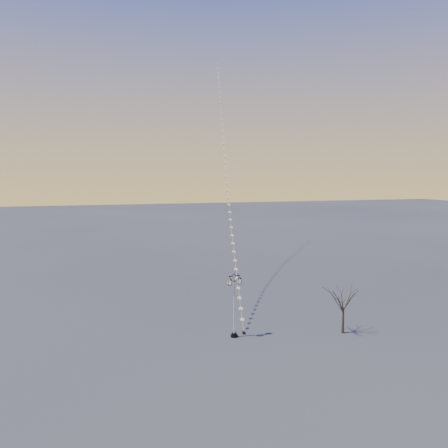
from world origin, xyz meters
name	(u,v)px	position (x,y,z in m)	size (l,w,h in m)	color
ground	(259,338)	(0.00, 0.00, 0.00)	(300.00, 300.00, 0.00)	#3F4140
street_lamp	(234,302)	(-1.66, 0.71, 2.57)	(1.16, 0.56, 4.65)	black
bare_tree	(344,301)	(6.23, -0.87, 2.43)	(2.11, 2.11, 3.49)	#322B1D
kite_train	(226,147)	(3.82, 20.77, 14.84)	(9.90, 40.11, 29.87)	black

